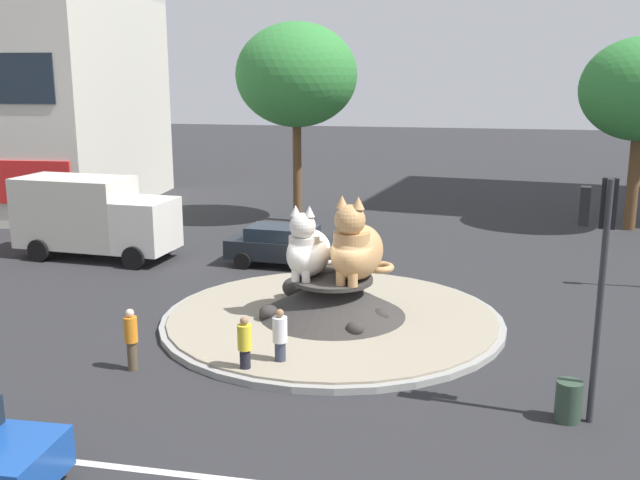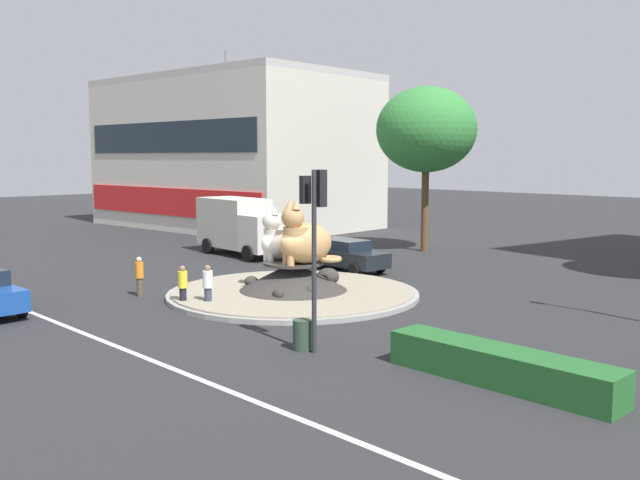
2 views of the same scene
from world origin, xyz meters
The scene contains 12 objects.
ground_plane centered at (0.00, 0.00, 0.00)m, with size 160.00×160.00×0.00m, color #28282B.
roundabout_island centered at (-0.01, 0.03, 0.47)m, with size 10.20×10.20×1.40m.
cat_statue_white centered at (-0.74, -0.02, 2.21)m, with size 1.68×2.31×2.22m.
cat_statue_calico centered at (0.71, -0.08, 2.34)m, with size 2.09×2.67×2.57m.
traffic_light_mast centered at (6.55, -5.03, 3.85)m, with size 0.78×0.47×5.27m.
broadleaf_tree_behind_island centered at (-4.57, 14.65, 7.18)m, with size 5.89×5.89×9.71m.
pedestrian_yellow_shirt centered at (-1.34, -4.38, 0.82)m, with size 0.35×0.35×1.56m.
pedestrian_white_shirt centered at (-0.62, -3.74, 0.84)m, with size 0.37×0.37×1.60m.
pedestrian_orange_shirt centered at (-4.26, -4.53, 0.86)m, with size 0.33×0.33×1.62m.
hatchback_near_shophouse centered at (-2.92, 6.04, 0.82)m, with size 4.84×2.20×1.56m.
delivery_box_truck centered at (-10.92, 5.80, 1.72)m, with size 6.56×3.09×3.24m.
litter_bin centered at (6.15, -5.17, 0.45)m, with size 0.56×0.56×0.90m.
Camera 1 is at (3.84, -20.36, 7.34)m, focal length 40.82 mm.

